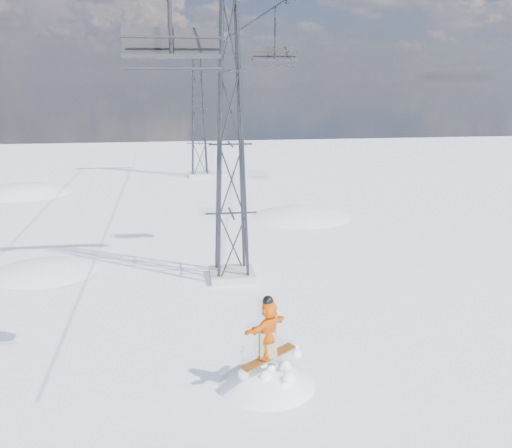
# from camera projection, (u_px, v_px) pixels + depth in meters

# --- Properties ---
(ground) EXTENTS (120.00, 120.00, 0.00)m
(ground) POSITION_uv_depth(u_px,v_px,m) (234.00, 378.00, 15.69)
(ground) COLOR white
(ground) RESTS_ON ground
(snow_terrain) EXTENTS (39.00, 37.00, 22.00)m
(snow_terrain) POSITION_uv_depth(u_px,v_px,m) (129.00, 351.00, 37.75)
(snow_terrain) COLOR white
(snow_terrain) RESTS_ON ground
(lift_tower_near) EXTENTS (5.20, 1.80, 11.43)m
(lift_tower_near) POSITION_uv_depth(u_px,v_px,m) (230.00, 145.00, 22.10)
(lift_tower_near) COLOR #999999
(lift_tower_near) RESTS_ON ground
(lift_tower_far) EXTENTS (5.20, 1.80, 11.43)m
(lift_tower_far) POSITION_uv_depth(u_px,v_px,m) (198.00, 110.00, 46.03)
(lift_tower_far) COLOR #999999
(lift_tower_far) RESTS_ON ground
(haul_cables) EXTENTS (4.46, 51.00, 0.06)m
(haul_cables) POSITION_uv_depth(u_px,v_px,m) (208.00, 25.00, 31.76)
(haul_cables) COLOR black
(haul_cables) RESTS_ON ground
(snowboarder_jump) EXTENTS (4.40, 4.40, 6.61)m
(snowboarder_jump) POSITION_uv_depth(u_px,v_px,m) (266.00, 438.00, 15.76)
(snowboarder_jump) COLOR white
(snowboarder_jump) RESTS_ON ground
(lift_chair_near) EXTENTS (2.16, 0.62, 2.68)m
(lift_chair_near) POSITION_uv_depth(u_px,v_px,m) (171.00, 45.00, 12.60)
(lift_chair_near) COLOR black
(lift_chair_near) RESTS_ON ground
(lift_chair_mid) EXTENTS (1.92, 0.55, 2.38)m
(lift_chair_mid) POSITION_uv_depth(u_px,v_px,m) (275.00, 55.00, 24.09)
(lift_chair_mid) COLOR black
(lift_chair_mid) RESTS_ON ground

